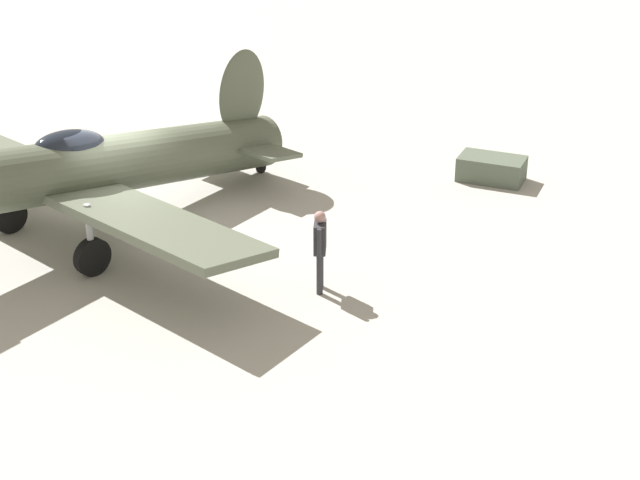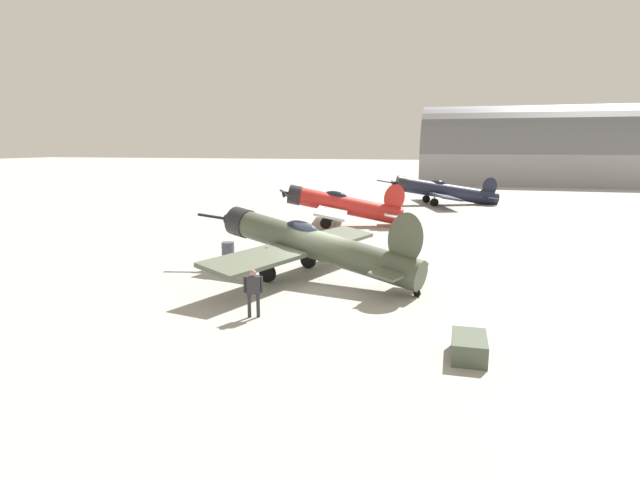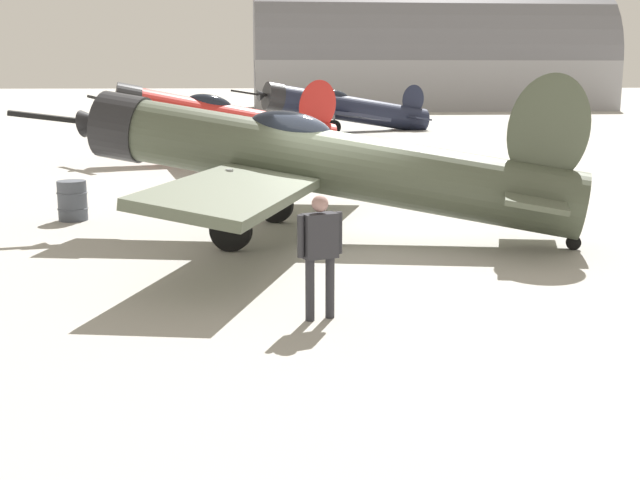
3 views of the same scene
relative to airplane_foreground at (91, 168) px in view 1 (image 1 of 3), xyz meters
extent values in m
plane|color=#A8A59E|center=(-0.16, -0.48, -1.57)|extent=(400.00, 400.00, 0.00)
cylinder|color=#4C5442|center=(-0.16, -0.48, -0.04)|extent=(4.25, 9.58, 2.65)
ellipsoid|color=black|center=(0.14, 0.43, 0.64)|extent=(1.28, 1.93, 0.92)
cube|color=#565E4C|center=(0.20, 0.61, -0.23)|extent=(10.85, 5.16, 0.45)
ellipsoid|color=#4C5442|center=(-1.42, -4.30, 0.68)|extent=(0.68, 1.74, 2.31)
cube|color=#565E4C|center=(-1.36, -4.11, -0.53)|extent=(3.57, 2.11, 0.26)
cylinder|color=#999BA0|center=(-1.08, 1.64, -0.60)|extent=(0.14, 0.14, 1.16)
cylinder|color=black|center=(-1.08, 1.64, -1.17)|extent=(0.44, 0.82, 0.80)
cylinder|color=#999BA0|center=(1.85, 0.68, -0.60)|extent=(0.14, 0.14, 1.16)
cylinder|color=black|center=(1.85, 0.68, -1.17)|extent=(0.44, 0.82, 0.80)
cylinder|color=black|center=(-1.60, -4.84, -1.43)|extent=(0.18, 0.30, 0.28)
cylinder|color=#2D2D33|center=(-5.53, 0.26, -1.15)|extent=(0.12, 0.12, 0.86)
cylinder|color=#2D2D33|center=(-5.64, 0.54, -1.15)|extent=(0.12, 0.12, 0.86)
cube|color=#2D2D33|center=(-5.58, 0.40, -0.42)|extent=(0.38, 0.52, 0.61)
sphere|color=gray|center=(-5.58, 0.40, 0.02)|extent=(0.22, 0.22, 0.22)
cylinder|color=#2D2D33|center=(-5.48, 0.13, -0.40)|extent=(0.09, 0.09, 0.57)
cylinder|color=#2D2D33|center=(-5.69, 0.66, -0.40)|extent=(0.09, 0.09, 0.57)
cube|color=#4C5647|center=(-7.14, -6.74, -1.27)|extent=(1.63, 0.97, 0.61)
camera|label=1|loc=(-12.49, 15.97, 7.55)|focal=54.71mm
camera|label=2|loc=(-21.25, -6.32, 4.28)|focal=28.64mm
camera|label=3|loc=(-16.11, 1.43, 1.68)|focal=45.40mm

